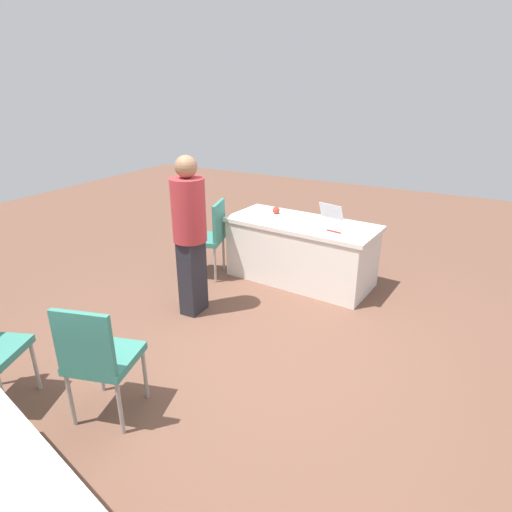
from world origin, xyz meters
TOP-DOWN VIEW (x-y plane):
  - ground_plane at (0.00, 0.00)m, footprint 14.40×14.40m
  - table_foreground at (0.35, -1.55)m, footprint 1.85×0.92m
  - chair_tucked_right at (0.65, 1.33)m, footprint 0.55×0.55m
  - chair_by_pillar at (1.40, -1.13)m, footprint 0.55×0.55m
  - person_presenter at (1.04, -0.28)m, footprint 0.35×0.35m
  - laptop_silver at (0.10, -1.67)m, footprint 0.38×0.36m
  - yarn_ball at (0.78, -1.71)m, footprint 0.09×0.09m
  - scissors_red at (-0.10, -1.38)m, footprint 0.18×0.08m

SIDE VIEW (x-z plane):
  - ground_plane at x=0.00m, z-range 0.00..0.00m
  - table_foreground at x=0.35m, z-range 0.00..0.76m
  - chair_tucked_right at x=0.65m, z-range 0.07..1.01m
  - chair_by_pillar at x=1.40m, z-range 0.07..1.04m
  - scissors_red at x=-0.10m, z-range 0.76..0.76m
  - laptop_silver at x=0.10m, z-range 0.69..0.90m
  - yarn_ball at x=0.78m, z-range 0.76..0.85m
  - person_presenter at x=1.04m, z-range 0.09..1.75m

